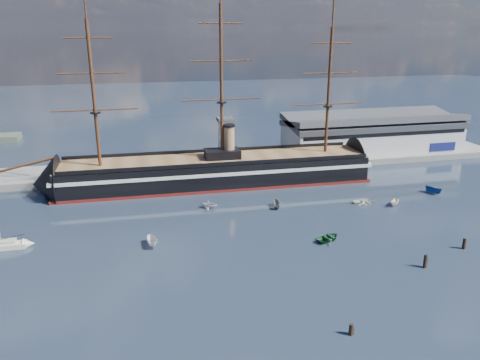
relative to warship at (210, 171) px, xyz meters
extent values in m
plane|color=#273242|center=(4.44, -20.00, -4.04)|extent=(600.00, 600.00, 0.00)
cube|color=slate|center=(14.44, 16.00, -4.04)|extent=(180.00, 18.00, 2.00)
cube|color=#B7BABC|center=(62.44, 20.00, 2.96)|extent=(62.00, 20.00, 10.00)
cube|color=#3F4247|center=(62.44, 20.00, 8.56)|extent=(63.00, 21.00, 2.00)
cube|color=silver|center=(7.44, 13.00, 4.96)|extent=(4.00, 4.00, 14.00)
cube|color=#3F4247|center=(7.44, 13.00, 12.46)|extent=(5.00, 5.00, 1.00)
cube|color=black|center=(1.73, 0.00, -0.04)|extent=(88.37, 18.20, 7.00)
cube|color=silver|center=(1.73, 0.00, 1.16)|extent=(90.38, 18.49, 1.00)
cube|color=maroon|center=(1.73, 0.00, -3.69)|extent=(90.38, 18.45, 0.90)
cone|color=black|center=(-44.77, 0.00, -0.34)|extent=(14.39, 16.03, 15.68)
cone|color=black|center=(48.23, 0.00, -0.34)|extent=(11.39, 15.95, 15.68)
cube|color=brown|center=(1.73, 0.00, 3.56)|extent=(88.34, 16.92, 0.40)
cube|color=black|center=(3.73, 0.00, 4.96)|extent=(10.15, 6.25, 2.50)
cylinder|color=#A17B55|center=(5.73, 0.00, 8.46)|extent=(3.20, 3.20, 9.00)
cylinder|color=#381E0F|center=(-50.27, 0.00, 4.96)|extent=(17.76, 1.14, 4.43)
cylinder|color=#381E0F|center=(-30.27, 0.00, 22.76)|extent=(0.90, 0.90, 38.00)
cylinder|color=#381E0F|center=(3.73, 0.00, 24.76)|extent=(0.90, 0.90, 42.00)
cylinder|color=#381E0F|center=(35.73, 0.00, 21.76)|extent=(0.90, 0.90, 36.00)
cube|color=beige|center=(-48.67, -31.37, -3.48)|extent=(8.38, 2.56, 1.11)
cube|color=beige|center=(-48.67, -31.37, -2.59)|extent=(4.47, 1.84, 0.89)
imported|color=silver|center=(-18.91, -37.44, -4.04)|extent=(6.24, 2.78, 2.42)
imported|color=#1B562F|center=(18.09, -43.48, -4.04)|extent=(2.97, 4.02, 1.74)
imported|color=gray|center=(13.31, -22.62, -4.04)|extent=(5.63, 2.53, 2.18)
imported|color=silver|center=(-3.57, -18.80, -4.04)|extent=(6.01, 7.29, 2.48)
imported|color=white|center=(36.15, -25.12, -4.04)|extent=(2.00, 3.59, 1.58)
imported|color=navy|center=(58.53, -22.29, -4.04)|extent=(5.96, 4.22, 2.24)
imported|color=#F1E3D1|center=(43.19, -28.21, -4.04)|extent=(4.75, 4.73, 1.96)
cylinder|color=black|center=(7.93, -74.60, -4.04)|extent=(0.64, 0.64, 2.58)
cylinder|color=black|center=(30.95, -59.00, -4.04)|extent=(0.64, 0.64, 3.41)
cylinder|color=black|center=(43.62, -53.81, -4.04)|extent=(0.64, 0.64, 3.09)
camera|label=1|loc=(-21.95, -128.12, 39.39)|focal=35.00mm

